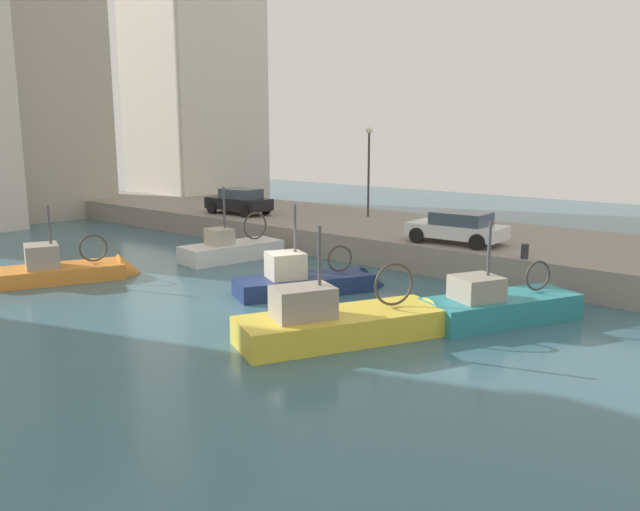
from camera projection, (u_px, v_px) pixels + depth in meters
name	position (u px, v px, depth m)	size (l,w,h in m)	color
water_surface	(269.00, 302.00, 22.25)	(80.00, 80.00, 0.00)	#386070
quay_wall	(439.00, 242.00, 30.67)	(9.00, 56.00, 1.20)	gray
fishing_boat_orange	(71.00, 276.00, 25.52)	(5.86, 3.80, 3.89)	orange
fishing_boat_yellow	(352.00, 334.00, 18.32)	(6.92, 4.62, 4.21)	gold
fishing_boat_white	(238.00, 257.00, 29.65)	(5.68, 2.64, 4.17)	white
fishing_boat_navy	(313.00, 289.00, 23.50)	(5.92, 4.03, 4.02)	navy
fishing_boat_teal	(508.00, 316.00, 20.09)	(5.99, 4.02, 3.98)	teal
parked_car_black	(239.00, 201.00, 36.01)	(2.06, 3.93, 1.43)	black
parked_car_white	(458.00, 227.00, 26.65)	(2.24, 4.07, 1.33)	silver
mooring_bollard_mid	(525.00, 251.00, 23.57)	(0.28, 0.28, 0.55)	#2D2D33
quay_streetlamp	(369.00, 157.00, 34.50)	(0.36, 0.36, 4.83)	#38383D
waterfront_building_west	(34.00, 68.00, 42.67)	(7.67, 7.19, 19.87)	#B2A899
waterfront_building_east_mid	(194.00, 49.00, 48.74)	(8.80, 7.75, 23.83)	silver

